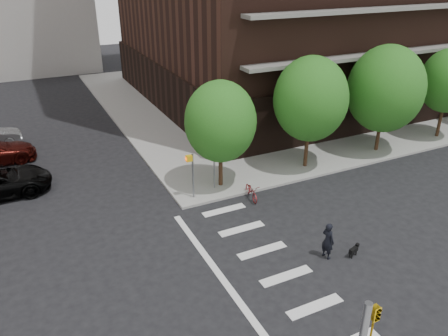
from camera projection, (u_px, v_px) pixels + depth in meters
ground at (222, 298)px, 17.23m from camera, size 120.00×120.00×0.00m
sidewalk_ne at (303, 91)px, 44.38m from camera, size 39.00×33.00×0.15m
crosswalk at (270, 282)px, 18.10m from camera, size 3.85×13.00×0.01m
tree_a at (220, 122)px, 23.98m from camera, size 4.00×4.00×5.90m
tree_b at (311, 99)px, 26.13m from camera, size 4.50×4.50×6.65m
tree_c at (386, 89)px, 28.55m from camera, size 5.00×5.00×6.80m
pedestrian_signal at (197, 167)px, 23.78m from camera, size 2.18×0.67×2.60m
scooter at (251, 191)px, 24.27m from camera, size 0.87×1.81×0.91m
dog_walker at (328, 241)px, 19.25m from camera, size 0.70×0.52×1.76m
dog at (354, 250)px, 19.54m from camera, size 0.64×0.33×0.54m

